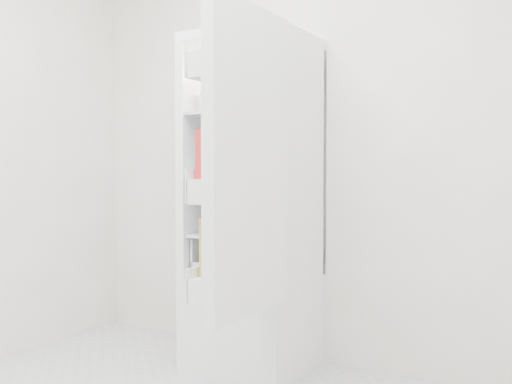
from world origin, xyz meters
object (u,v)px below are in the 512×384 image
Objects in this scene: refrigerator at (257,246)px; fridge_door at (243,168)px; mushroom_bowl at (235,226)px; red_cabbage at (260,216)px.

refrigerator is 1.38× the size of fridge_door.
mushroom_bowl is at bearing -131.94° from refrigerator.
refrigerator reaches higher than mushroom_bowl.
fridge_door is at bearing -54.74° from mushroom_bowl.
red_cabbage is at bearing 51.78° from mushroom_bowl.
red_cabbage is 0.13× the size of fridge_door.
red_cabbage is 0.77m from fridge_door.
red_cabbage reaches higher than mushroom_bowl.
refrigerator is at bearing -107.84° from red_cabbage.
refrigerator is 0.17m from red_cabbage.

